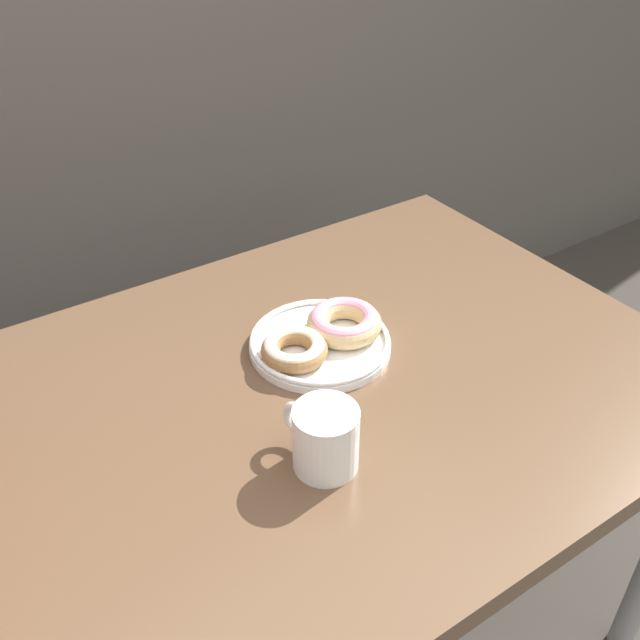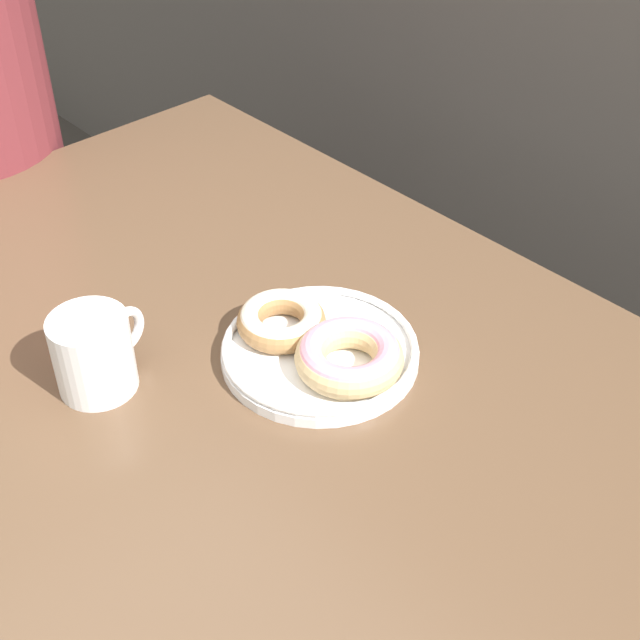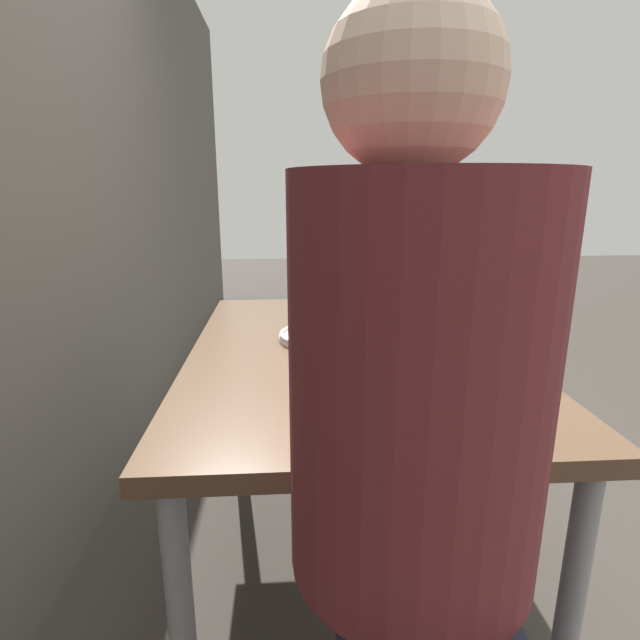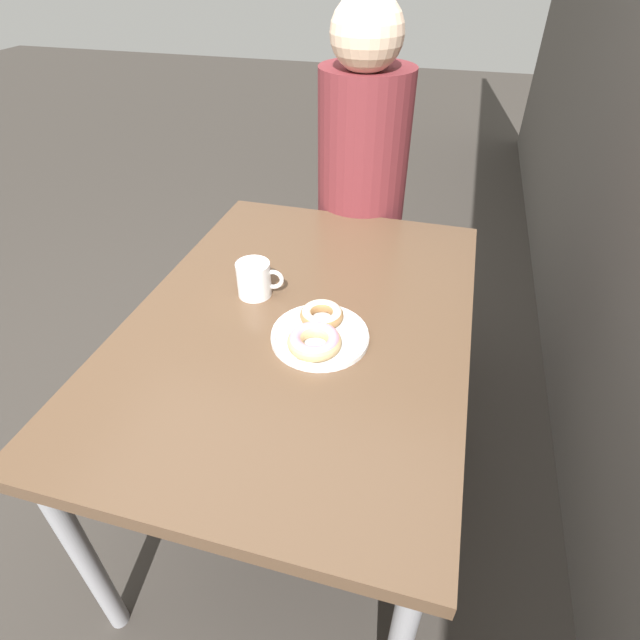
% 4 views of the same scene
% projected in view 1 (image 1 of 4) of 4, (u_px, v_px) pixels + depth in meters
% --- Properties ---
extents(dining_table, '(1.25, 0.87, 0.74)m').
position_uv_depth(dining_table, '(307.00, 421.00, 1.18)').
color(dining_table, brown).
rests_on(dining_table, ground_plane).
extents(donut_plate, '(0.27, 0.24, 0.05)m').
position_uv_depth(donut_plate, '(323.00, 337.00, 1.21)').
color(donut_plate, white).
rests_on(donut_plate, dining_table).
extents(coffee_mug, '(0.09, 0.13, 0.10)m').
position_uv_depth(coffee_mug, '(324.00, 437.00, 0.98)').
color(coffee_mug, white).
rests_on(coffee_mug, dining_table).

